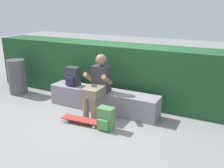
% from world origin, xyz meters
% --- Properties ---
extents(ground_plane, '(24.00, 24.00, 0.00)m').
position_xyz_m(ground_plane, '(0.00, 0.00, 0.00)').
color(ground_plane, gray).
extents(bench_main, '(2.35, 0.43, 0.43)m').
position_xyz_m(bench_main, '(0.00, 0.29, 0.21)').
color(bench_main, gray).
rests_on(bench_main, ground).
extents(person_skater, '(0.49, 0.62, 1.18)m').
position_xyz_m(person_skater, '(0.01, 0.08, 0.63)').
color(person_skater, '#333338').
rests_on(person_skater, ground).
extents(skateboard_near_person, '(0.81, 0.26, 0.09)m').
position_xyz_m(skateboard_near_person, '(-0.03, -0.44, 0.07)').
color(skateboard_near_person, '#BC3833').
rests_on(skateboard_near_person, ground).
extents(backpack_on_bench, '(0.28, 0.23, 0.40)m').
position_xyz_m(backpack_on_bench, '(-0.72, 0.28, 0.62)').
color(backpack_on_bench, '#333338').
rests_on(backpack_on_bench, bench_main).
extents(backpack_on_ground, '(0.28, 0.23, 0.40)m').
position_xyz_m(backpack_on_ground, '(0.45, -0.42, 0.19)').
color(backpack_on_ground, '#51894C').
rests_on(backpack_on_ground, ground).
extents(hedge_row, '(5.88, 0.75, 1.25)m').
position_xyz_m(hedge_row, '(-0.32, 1.07, 0.63)').
color(hedge_row, '#204E2A').
rests_on(hedge_row, ground).
extents(trash_bin, '(0.42, 0.42, 0.83)m').
position_xyz_m(trash_bin, '(-2.35, 0.25, 0.42)').
color(trash_bin, '#4C4C51').
rests_on(trash_bin, ground).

